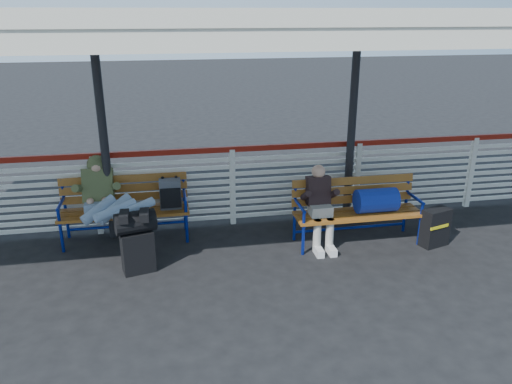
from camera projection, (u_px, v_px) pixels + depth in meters
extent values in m
plane|color=black|center=(255.00, 285.00, 6.06)|extent=(60.00, 60.00, 0.00)
cube|color=silver|center=(233.00, 187.00, 7.61)|extent=(12.00, 0.04, 1.04)
cube|color=maroon|center=(232.00, 149.00, 7.41)|extent=(12.00, 0.06, 0.08)
cube|color=silver|center=(241.00, 16.00, 5.84)|extent=(12.60, 3.60, 0.16)
cube|color=silver|center=(273.00, 34.00, 4.27)|extent=(12.60, 0.06, 0.30)
cylinder|color=black|center=(103.00, 137.00, 6.86)|extent=(0.12, 0.12, 3.00)
cylinder|color=black|center=(352.00, 127.00, 7.47)|extent=(0.12, 0.12, 3.00)
cube|color=black|center=(138.00, 252.00, 6.30)|extent=(0.44, 0.33, 0.54)
cylinder|color=black|center=(135.00, 222.00, 6.16)|extent=(0.55, 0.39, 0.28)
cube|color=#9E581E|center=(125.00, 212.00, 7.07)|extent=(1.80, 0.50, 0.04)
cube|color=#9E581E|center=(124.00, 188.00, 7.22)|extent=(1.80, 0.10, 0.40)
cylinder|color=navy|center=(62.00, 237.00, 6.82)|extent=(0.04, 0.04, 0.45)
cylinder|color=navy|center=(187.00, 228.00, 7.11)|extent=(0.04, 0.04, 0.45)
cylinder|color=navy|center=(65.00, 209.00, 7.17)|extent=(0.04, 0.04, 0.90)
cylinder|color=navy|center=(184.00, 201.00, 7.46)|extent=(0.04, 0.04, 0.90)
cube|color=#515459|center=(170.00, 194.00, 7.10)|extent=(0.30, 0.19, 0.42)
cube|color=#9E581E|center=(358.00, 214.00, 7.00)|extent=(1.80, 0.50, 0.04)
cube|color=#9E581E|center=(353.00, 190.00, 7.14)|extent=(1.80, 0.10, 0.40)
cylinder|color=navy|center=(303.00, 239.00, 6.74)|extent=(0.04, 0.04, 0.45)
cylinder|color=navy|center=(420.00, 230.00, 7.03)|extent=(0.04, 0.04, 0.45)
cylinder|color=navy|center=(295.00, 211.00, 7.10)|extent=(0.04, 0.04, 0.90)
cylinder|color=navy|center=(406.00, 203.00, 7.39)|extent=(0.04, 0.04, 0.90)
cylinder|color=navy|center=(376.00, 200.00, 6.97)|extent=(0.58, 0.34, 0.34)
cube|color=#8A9FB9|center=(99.00, 208.00, 6.98)|extent=(0.36, 0.26, 0.18)
cube|color=#434927|center=(98.00, 186.00, 7.07)|extent=(0.42, 0.38, 0.53)
sphere|color=#434927|center=(97.00, 165.00, 7.07)|extent=(0.28, 0.28, 0.28)
sphere|color=tan|center=(97.00, 166.00, 7.04)|extent=(0.21, 0.21, 0.21)
cube|color=black|center=(124.00, 216.00, 6.04)|extent=(0.11, 0.27, 0.10)
cube|color=black|center=(144.00, 215.00, 6.09)|extent=(0.11, 0.27, 0.10)
cube|color=#ABA79B|center=(320.00, 211.00, 6.90)|extent=(0.30, 0.24, 0.16)
cube|color=black|center=(318.00, 190.00, 6.95)|extent=(0.32, 0.23, 0.42)
sphere|color=tan|center=(318.00, 172.00, 6.87)|extent=(0.19, 0.19, 0.19)
cylinder|color=#ABA79B|center=(317.00, 236.00, 6.82)|extent=(0.11, 0.11, 0.46)
cylinder|color=#ABA79B|center=(330.00, 235.00, 6.85)|extent=(0.11, 0.11, 0.46)
cube|color=silver|center=(319.00, 251.00, 6.79)|extent=(0.10, 0.24, 0.10)
cube|color=silver|center=(331.00, 250.00, 6.82)|extent=(0.10, 0.24, 0.10)
cube|color=black|center=(435.00, 227.00, 7.01)|extent=(0.44, 0.32, 0.54)
cube|color=gold|center=(440.00, 227.00, 6.88)|extent=(0.32, 0.11, 0.04)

